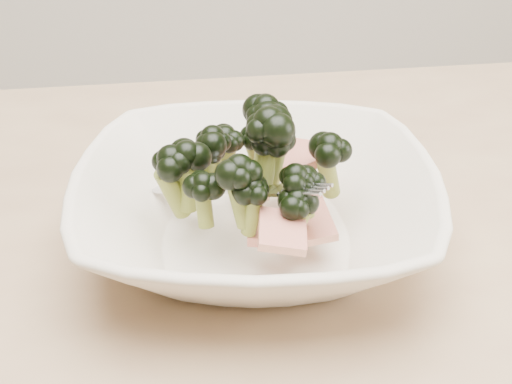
# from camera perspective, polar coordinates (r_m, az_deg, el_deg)

# --- Properties ---
(dining_table) EXTENTS (1.20, 0.80, 0.75)m
(dining_table) POSITION_cam_1_polar(r_m,az_deg,el_deg) (0.64, 2.34, -12.26)
(dining_table) COLOR tan
(dining_table) RESTS_ON ground
(broccoli_dish) EXTENTS (0.32, 0.32, 0.13)m
(broccoli_dish) POSITION_cam_1_polar(r_m,az_deg,el_deg) (0.57, -0.06, -0.88)
(broccoli_dish) COLOR beige
(broccoli_dish) RESTS_ON dining_table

